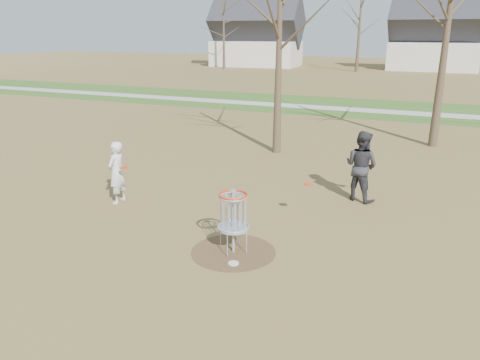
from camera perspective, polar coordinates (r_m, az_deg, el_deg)
name	(u,v)px	position (r m, az deg, el deg)	size (l,w,h in m)	color
ground	(233,252)	(10.01, -0.80, -8.77)	(160.00, 160.00, 0.00)	brown
green_band	(376,108)	(29.74, 16.24, 8.37)	(160.00, 8.00, 0.01)	#2D5119
footpath	(373,111)	(28.76, 15.96, 8.12)	(160.00, 1.50, 0.01)	#9E9E99
dirt_circle	(233,252)	(10.01, -0.80, -8.74)	(1.80, 1.80, 0.01)	#47331E
player_standing	(117,173)	(12.96, -14.80, 0.89)	(0.62, 0.41, 1.69)	silver
player_throwing	(361,166)	(13.11, 14.54, 1.66)	(0.94, 0.73, 1.94)	#2C2B30
disc_grounded	(233,263)	(9.52, -0.80, -10.11)	(0.22, 0.22, 0.02)	silver
discs_in_play	(216,176)	(11.68, -2.89, 0.50)	(4.93, 1.10, 0.15)	red
disc_golf_basket	(233,212)	(9.64, -0.83, -3.90)	(0.64, 0.64, 1.35)	#9EA3AD
bare_trees	(429,20)	(44.01, 22.05, 17.62)	(52.62, 44.98, 9.00)	#382B1E
houses_row	(458,40)	(60.74, 24.99, 15.23)	(56.51, 10.01, 7.26)	silver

